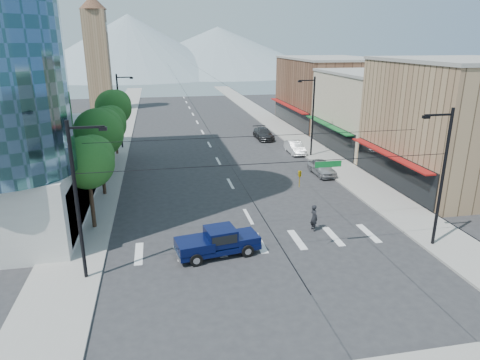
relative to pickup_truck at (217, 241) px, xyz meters
The scene contains 21 objects.
ground 3.32m from the pickup_truck, ahead, with size 160.00×160.00×0.00m, color #28282B.
sidewalk_left 40.55m from the pickup_truck, 102.60° to the left, with size 4.00×120.00×0.15m, color gray.
sidewalk_right 42.38m from the pickup_truck, 69.04° to the left, with size 4.00×120.00×0.15m, color gray.
shop_near 25.47m from the pickup_truck, 22.45° to the left, with size 12.00×14.00×11.00m, color #8C6B4C.
shop_mid 33.23m from the pickup_truck, 45.50° to the left, with size 12.00×14.00×9.00m, color tan.
shop_far 46.03m from the pickup_truck, 59.66° to the left, with size 12.00×18.00×10.00m, color brown.
clock_tower 63.74m from the pickup_truck, 102.23° to the left, with size 4.80×4.80×20.40m.
mountain_left 150.37m from the pickup_truck, 94.53° to the left, with size 80.00×80.00×22.00m, color gray.
mountain_right 161.44m from the pickup_truck, 81.74° to the left, with size 90.00×90.00×18.00m, color gray.
tree_near 10.55m from the pickup_truck, 144.40° to the left, with size 3.65×3.64×6.71m.
tree_midnear 15.65m from the pickup_truck, 121.99° to the left, with size 4.09×4.09×7.52m.
tree_midfar 21.58m from the pickup_truck, 111.92° to the left, with size 3.65×3.64×6.71m.
tree_far 28.20m from the pickup_truck, 106.53° to the left, with size 4.09×4.09×7.52m.
signal_rig 5.21m from the pickup_truck, 23.15° to the right, with size 21.80×0.20×9.00m.
lamp_pole_nw 30.77m from the pickup_truck, 104.25° to the left, with size 2.00×0.25×9.00m.
lamp_pole_ne 25.93m from the pickup_truck, 57.34° to the left, with size 2.00×0.25×9.00m.
pickup_truck is the anchor object (origin of this frame).
pedestrian 7.53m from the pickup_truck, 17.92° to the left, with size 0.69×0.46×1.90m, color black.
parked_car_near 19.24m from the pickup_truck, 49.25° to the left, with size 1.73×4.30×1.47m, color #9FA0A4.
parked_car_mid 26.41m from the pickup_truck, 61.60° to the left, with size 1.53×4.39×1.45m, color white.
parked_car_far 33.15m from the pickup_truck, 71.07° to the left, with size 2.07×5.10×1.48m, color #2C2C2E.
Camera 1 is at (-6.35, -23.35, 12.78)m, focal length 32.00 mm.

